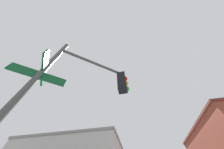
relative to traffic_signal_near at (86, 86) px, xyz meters
name	(u,v)px	position (x,y,z in m)	size (l,w,h in m)	color
traffic_signal_near	(86,86)	(0.00, 0.00, 0.00)	(2.32, 1.89, 5.11)	#474C47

